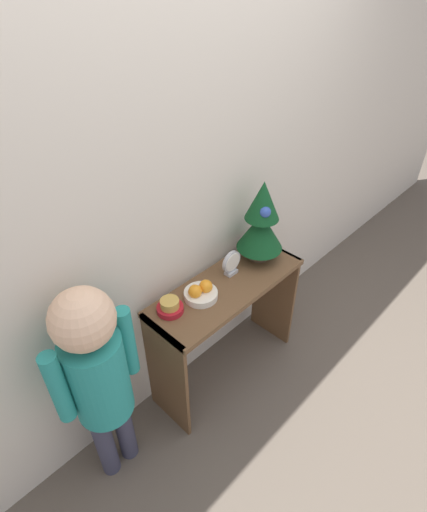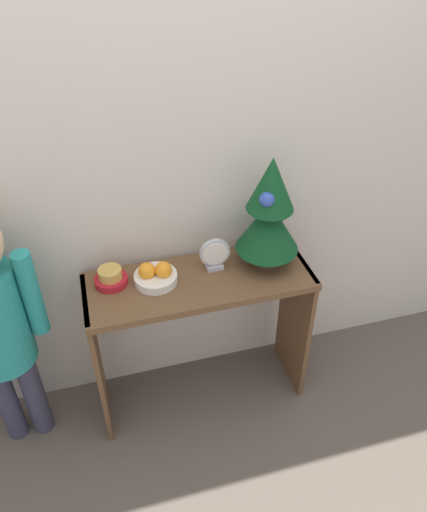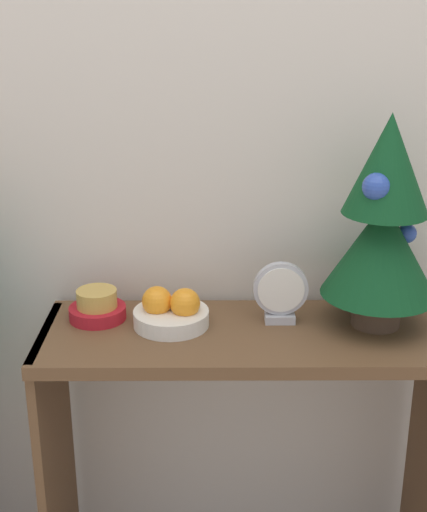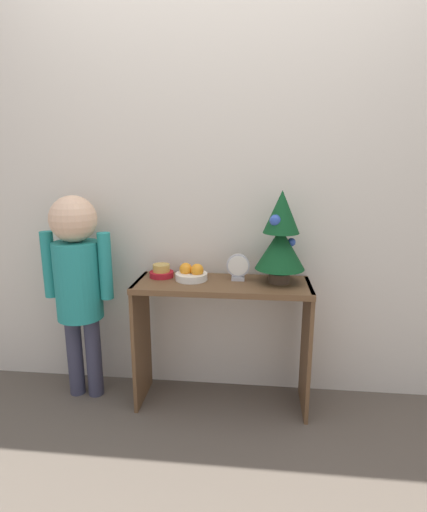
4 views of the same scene
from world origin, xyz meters
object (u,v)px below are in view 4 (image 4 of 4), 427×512
(mini_tree, at_px, (281,237))
(singing_bowl, at_px, (161,272))
(fruit_bowl, at_px, (191,274))
(child_figure, at_px, (78,273))
(desk_clock, at_px, (238,267))

(mini_tree, distance_m, singing_bowl, 0.68)
(fruit_bowl, relative_size, child_figure, 0.15)
(child_figure, bearing_deg, desk_clock, 2.90)
(singing_bowl, bearing_deg, desk_clock, -2.64)
(mini_tree, distance_m, desk_clock, 0.28)
(mini_tree, bearing_deg, fruit_bowl, -179.74)
(fruit_bowl, xyz_separation_m, desk_clock, (0.25, 0.02, 0.04))
(fruit_bowl, relative_size, desk_clock, 1.19)
(singing_bowl, xyz_separation_m, child_figure, (-0.45, -0.06, -0.00))
(mini_tree, relative_size, child_figure, 0.42)
(fruit_bowl, bearing_deg, desk_clock, 3.82)
(singing_bowl, bearing_deg, child_figure, -171.99)
(mini_tree, bearing_deg, child_figure, -178.44)
(fruit_bowl, bearing_deg, singing_bowl, 168.23)
(singing_bowl, height_order, desk_clock, desk_clock)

